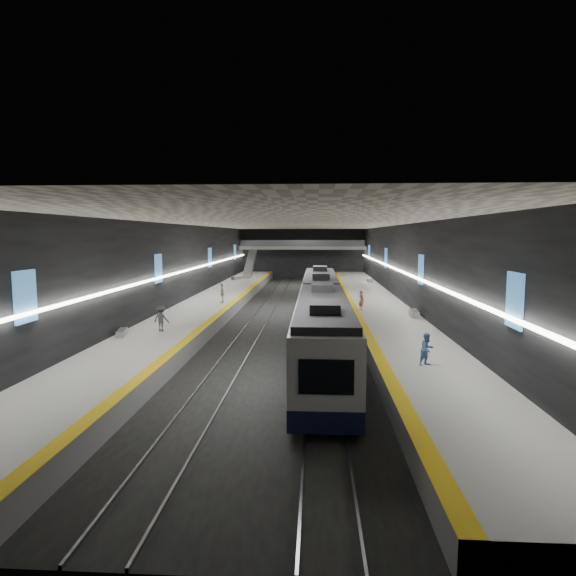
# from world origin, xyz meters

# --- Properties ---
(ground) EXTENTS (70.00, 70.00, 0.00)m
(ground) POSITION_xyz_m (0.00, 0.00, 0.00)
(ground) COLOR black
(ground) RESTS_ON ground
(ceiling) EXTENTS (20.00, 70.00, 0.04)m
(ceiling) POSITION_xyz_m (0.00, 0.00, 8.00)
(ceiling) COLOR beige
(ceiling) RESTS_ON wall_left
(wall_left) EXTENTS (0.04, 70.00, 8.00)m
(wall_left) POSITION_xyz_m (-10.00, 0.00, 4.00)
(wall_left) COLOR black
(wall_left) RESTS_ON ground
(wall_right) EXTENTS (0.04, 70.00, 8.00)m
(wall_right) POSITION_xyz_m (10.00, 0.00, 4.00)
(wall_right) COLOR black
(wall_right) RESTS_ON ground
(wall_back) EXTENTS (20.00, 0.04, 8.00)m
(wall_back) POSITION_xyz_m (0.00, 35.00, 4.00)
(wall_back) COLOR black
(wall_back) RESTS_ON ground
(wall_front) EXTENTS (20.00, 0.04, 8.00)m
(wall_front) POSITION_xyz_m (0.00, -35.00, 4.00)
(wall_front) COLOR black
(wall_front) RESTS_ON ground
(platform_left) EXTENTS (5.00, 70.00, 1.00)m
(platform_left) POSITION_xyz_m (-7.50, 0.00, 0.50)
(platform_left) COLOR slate
(platform_left) RESTS_ON ground
(tile_surface_left) EXTENTS (5.00, 70.00, 0.02)m
(tile_surface_left) POSITION_xyz_m (-7.50, 0.00, 1.01)
(tile_surface_left) COLOR #A1A09C
(tile_surface_left) RESTS_ON platform_left
(tactile_strip_left) EXTENTS (0.60, 70.00, 0.02)m
(tactile_strip_left) POSITION_xyz_m (-5.30, 0.00, 1.02)
(tactile_strip_left) COLOR #DDB00B
(tactile_strip_left) RESTS_ON platform_left
(platform_right) EXTENTS (5.00, 70.00, 1.00)m
(platform_right) POSITION_xyz_m (7.50, 0.00, 0.50)
(platform_right) COLOR slate
(platform_right) RESTS_ON ground
(tile_surface_right) EXTENTS (5.00, 70.00, 0.02)m
(tile_surface_right) POSITION_xyz_m (7.50, 0.00, 1.01)
(tile_surface_right) COLOR #A1A09C
(tile_surface_right) RESTS_ON platform_right
(tactile_strip_right) EXTENTS (0.60, 70.00, 0.02)m
(tactile_strip_right) POSITION_xyz_m (5.30, 0.00, 1.02)
(tactile_strip_right) COLOR #DDB00B
(tactile_strip_right) RESTS_ON platform_right
(rails) EXTENTS (6.52, 70.00, 0.12)m
(rails) POSITION_xyz_m (-0.00, 0.00, 0.06)
(rails) COLOR gray
(rails) RESTS_ON ground
(train) EXTENTS (2.69, 30.04, 3.60)m
(train) POSITION_xyz_m (2.50, -13.52, 2.20)
(train) COLOR #0F163A
(train) RESTS_ON ground
(ad_posters) EXTENTS (19.94, 53.50, 2.20)m
(ad_posters) POSITION_xyz_m (-0.00, 1.00, 4.50)
(ad_posters) COLOR #4284C6
(ad_posters) RESTS_ON wall_left
(cove_light_left) EXTENTS (0.25, 68.60, 0.12)m
(cove_light_left) POSITION_xyz_m (-9.80, 0.00, 3.80)
(cove_light_left) COLOR white
(cove_light_left) RESTS_ON wall_left
(cove_light_right) EXTENTS (0.25, 68.60, 0.12)m
(cove_light_right) POSITION_xyz_m (9.80, 0.00, 3.80)
(cove_light_right) COLOR white
(cove_light_right) RESTS_ON wall_right
(mezzanine_bridge) EXTENTS (20.00, 3.00, 1.50)m
(mezzanine_bridge) POSITION_xyz_m (0.00, 32.93, 5.04)
(mezzanine_bridge) COLOR gray
(mezzanine_bridge) RESTS_ON wall_left
(escalator) EXTENTS (1.20, 7.50, 3.92)m
(escalator) POSITION_xyz_m (-7.50, 26.00, 2.90)
(escalator) COLOR #99999E
(escalator) RESTS_ON platform_left
(bench_left_near) EXTENTS (0.78, 1.66, 0.39)m
(bench_left_near) POSITION_xyz_m (-9.50, -16.33, 1.20)
(bench_left_near) COLOR #99999E
(bench_left_near) RESTS_ON platform_left
(bench_left_far) EXTENTS (1.19, 2.08, 0.49)m
(bench_left_far) POSITION_xyz_m (-8.61, 20.30, 1.25)
(bench_left_far) COLOR #99999E
(bench_left_far) RESTS_ON platform_left
(bench_right_near) EXTENTS (0.65, 1.96, 0.47)m
(bench_right_near) POSITION_xyz_m (9.46, -8.33, 1.24)
(bench_right_near) COLOR #99999E
(bench_right_near) RESTS_ON platform_right
(bench_right_far) EXTENTS (0.61, 2.05, 0.50)m
(bench_right_far) POSITION_xyz_m (9.12, 17.82, 1.25)
(bench_right_far) COLOR #99999E
(bench_right_far) RESTS_ON platform_right
(passenger_right_a) EXTENTS (0.58, 0.68, 1.59)m
(passenger_right_a) POSITION_xyz_m (5.82, -5.46, 1.79)
(passenger_right_a) COLOR #CA684B
(passenger_right_a) RESTS_ON platform_right
(passenger_right_b) EXTENTS (0.94, 0.89, 1.53)m
(passenger_right_b) POSITION_xyz_m (7.31, -21.98, 1.76)
(passenger_right_b) COLOR #506FAD
(passenger_right_b) RESTS_ON platform_right
(passenger_left_a) EXTENTS (0.73, 1.12, 1.77)m
(passenger_left_a) POSITION_xyz_m (-6.20, -2.00, 1.88)
(passenger_left_a) COLOR silver
(passenger_left_a) RESTS_ON platform_left
(passenger_left_b) EXTENTS (1.17, 0.85, 1.62)m
(passenger_left_b) POSITION_xyz_m (-7.54, -14.87, 1.81)
(passenger_left_b) COLOR #38383E
(passenger_left_b) RESTS_ON platform_left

